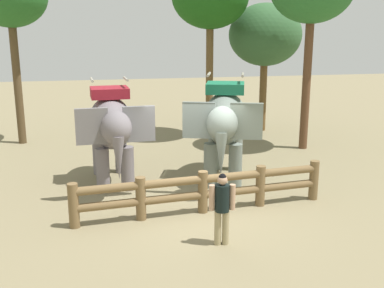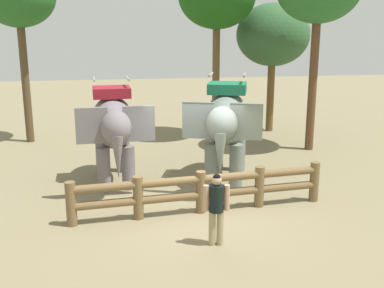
{
  "view_description": "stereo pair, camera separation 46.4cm",
  "coord_description": "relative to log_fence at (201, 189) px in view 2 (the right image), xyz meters",
  "views": [
    {
      "loc": [
        -2.4,
        -10.63,
        4.47
      ],
      "look_at": [
        0.0,
        1.23,
        1.4
      ],
      "focal_mm": 43.79,
      "sensor_mm": 36.0,
      "label": 1
    },
    {
      "loc": [
        -1.94,
        -10.72,
        4.47
      ],
      "look_at": [
        0.0,
        1.23,
        1.4
      ],
      "focal_mm": 43.79,
      "sensor_mm": 36.0,
      "label": 2
    }
  ],
  "objects": [
    {
      "name": "tourist_woman_in_black",
      "position": [
        -0.0,
        -1.79,
        0.3
      ],
      "size": [
        0.55,
        0.33,
        1.56
      ],
      "color": "tan",
      "rests_on": "ground"
    },
    {
      "name": "log_fence",
      "position": [
        0.0,
        0.0,
        0.0
      ],
      "size": [
        6.36,
        0.84,
        1.05
      ],
      "color": "brown",
      "rests_on": "ground"
    },
    {
      "name": "ground_plane",
      "position": [
        0.0,
        0.11,
        -0.6
      ],
      "size": [
        60.0,
        60.0,
        0.0
      ],
      "primitive_type": "plane",
      "color": "#7E7252"
    },
    {
      "name": "tree_far_right",
      "position": [
        4.6,
        8.62,
        3.46
      ],
      "size": [
        3.05,
        3.05,
        5.4
      ],
      "color": "brown",
      "rests_on": "ground"
    },
    {
      "name": "elephant_near_left",
      "position": [
        -2.06,
        2.61,
        1.11
      ],
      "size": [
        2.02,
        3.55,
        3.04
      ],
      "color": "slate",
      "rests_on": "ground"
    },
    {
      "name": "elephant_center",
      "position": [
        1.15,
        2.29,
        1.16
      ],
      "size": [
        2.54,
        3.75,
        3.14
      ],
      "color": "slate",
      "rests_on": "ground"
    }
  ]
}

